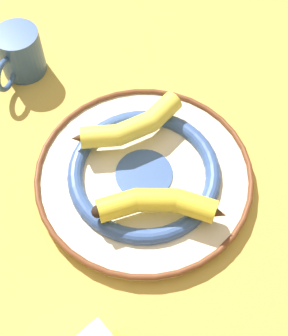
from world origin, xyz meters
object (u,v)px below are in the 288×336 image
at_px(banana_b, 159,204).
at_px(coffee_mug, 19,53).
at_px(decorative_bowl, 144,175).
at_px(banana_a, 131,126).

bearing_deg(banana_b, coffee_mug, -50.72).
xyz_separation_m(decorative_bowl, banana_a, (0.05, -0.05, 0.04)).
height_order(banana_b, coffee_mug, coffee_mug).
bearing_deg(banana_b, banana_a, -72.15).
xyz_separation_m(banana_a, banana_b, (-0.11, 0.11, 0.00)).
bearing_deg(decorative_bowl, banana_a, -44.30).
distance_m(decorative_bowl, banana_a, 0.08).
height_order(decorative_bowl, banana_b, banana_b).
distance_m(banana_a, banana_b, 0.15).
xyz_separation_m(banana_a, coffee_mug, (0.27, -0.05, -0.01)).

